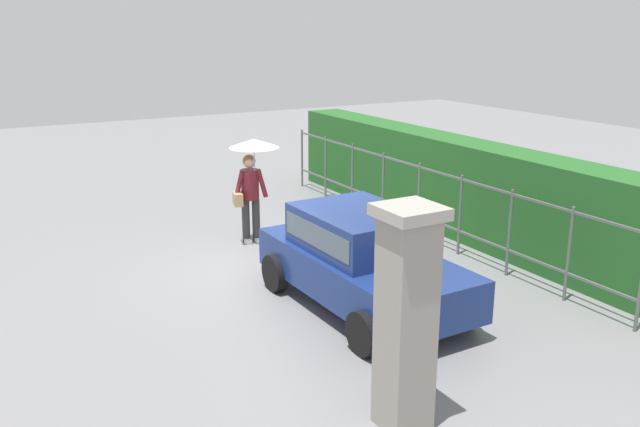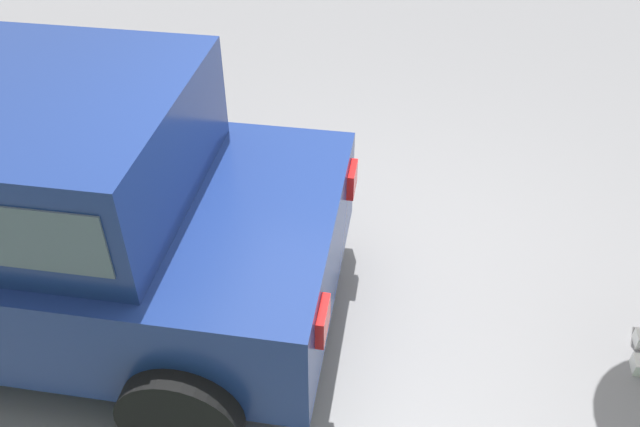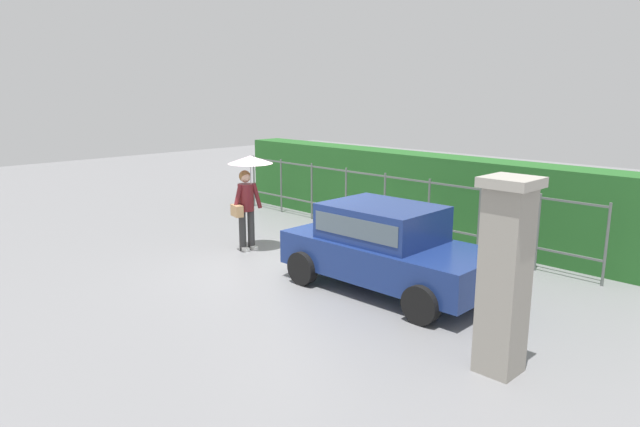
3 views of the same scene
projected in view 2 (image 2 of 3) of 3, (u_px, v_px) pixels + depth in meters
ground_plane at (396, 290)px, 4.09m from camera, size 40.00×40.00×0.00m
car at (9, 196)px, 3.52m from camera, size 3.77×1.93×1.48m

